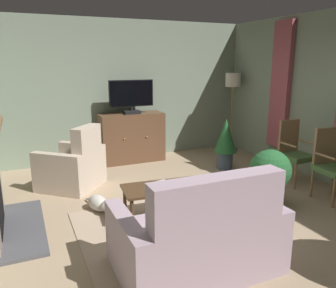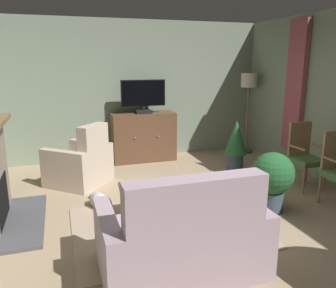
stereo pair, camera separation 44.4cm
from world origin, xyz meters
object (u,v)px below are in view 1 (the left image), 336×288
at_px(tv_cabinet, 132,139).
at_px(tv_remote, 155,187).
at_px(television, 131,96).
at_px(folded_newspaper, 159,184).
at_px(potted_plant_small_fern_corner, 270,174).
at_px(sofa_floral, 199,238).
at_px(floor_lamp, 233,90).
at_px(side_chair_far_end, 294,151).
at_px(armchair_by_fireplace, 73,167).
at_px(cat, 100,204).
at_px(side_chair_nearest_door, 332,163).
at_px(potted_plant_on_hearth_side, 226,141).
at_px(coffee_table, 168,190).

bearing_deg(tv_cabinet, tv_remote, -101.79).
height_order(television, folded_newspaper, television).
bearing_deg(potted_plant_small_fern_corner, sofa_floral, -150.09).
distance_m(tv_remote, floor_lamp, 3.90).
height_order(television, side_chair_far_end, television).
bearing_deg(armchair_by_fireplace, folded_newspaper, -61.82).
relative_size(side_chair_far_end, cat, 1.49).
bearing_deg(folded_newspaper, side_chair_far_end, -4.84).
xyz_separation_m(television, side_chair_nearest_door, (2.00, -2.91, -0.76)).
distance_m(armchair_by_fireplace, potted_plant_on_hearth_side, 2.70).
relative_size(tv_cabinet, armchair_by_fireplace, 1.07).
relative_size(armchair_by_fireplace, potted_plant_small_fern_corner, 1.45).
distance_m(television, side_chair_far_end, 3.05).
height_order(coffee_table, sofa_floral, sofa_floral).
bearing_deg(side_chair_nearest_door, cat, 164.10).
distance_m(tv_cabinet, cat, 2.38).
height_order(tv_remote, potted_plant_small_fern_corner, potted_plant_small_fern_corner).
bearing_deg(armchair_by_fireplace, sofa_floral, -74.91).
xyz_separation_m(coffee_table, cat, (-0.73, 0.56, -0.28)).
relative_size(sofa_floral, potted_plant_small_fern_corner, 1.88).
xyz_separation_m(tv_cabinet, potted_plant_small_fern_corner, (1.03, -2.83, 0.01)).
bearing_deg(tv_remote, cat, -71.08).
bearing_deg(potted_plant_on_hearth_side, television, 141.62).
relative_size(tv_cabinet, folded_newspaper, 4.13).
relative_size(tv_cabinet, cat, 1.81).
relative_size(tv_remote, folded_newspaper, 0.57).
xyz_separation_m(potted_plant_small_fern_corner, floor_lamp, (1.23, 2.75, 0.87)).
relative_size(armchair_by_fireplace, floor_lamp, 0.68).
xyz_separation_m(television, side_chair_far_end, (2.00, -2.18, -0.76)).
xyz_separation_m(coffee_table, side_chair_far_end, (2.39, 0.40, 0.14)).
bearing_deg(side_chair_far_end, potted_plant_on_hearth_side, 119.11).
distance_m(folded_newspaper, floor_lamp, 3.78).
relative_size(sofa_floral, potted_plant_on_hearth_side, 1.61).
bearing_deg(potted_plant_on_hearth_side, side_chair_far_end, -60.89).
distance_m(coffee_table, armchair_by_fireplace, 1.85).
bearing_deg(potted_plant_small_fern_corner, armchair_by_fireplace, 141.89).
bearing_deg(sofa_floral, coffee_table, 81.55).
height_order(side_chair_far_end, potted_plant_on_hearth_side, side_chair_far_end).
relative_size(coffee_table, floor_lamp, 0.67).
relative_size(tv_cabinet, floor_lamp, 0.73).
xyz_separation_m(tv_cabinet, potted_plant_on_hearth_side, (1.41, -1.17, 0.07)).
height_order(tv_remote, potted_plant_on_hearth_side, potted_plant_on_hearth_side).
bearing_deg(tv_remote, side_chair_far_end, 163.53).
height_order(armchair_by_fireplace, side_chair_nearest_door, side_chair_nearest_door).
xyz_separation_m(tv_remote, potted_plant_on_hearth_side, (1.96, 1.48, 0.07)).
bearing_deg(folded_newspaper, floor_lamp, 30.04).
height_order(coffee_table, potted_plant_on_hearth_side, potted_plant_on_hearth_side).
bearing_deg(coffee_table, potted_plant_small_fern_corner, -7.83).
distance_m(sofa_floral, side_chair_nearest_door, 2.68).
distance_m(side_chair_nearest_door, potted_plant_on_hearth_side, 1.89).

